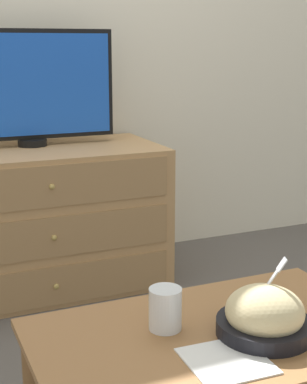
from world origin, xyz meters
TOP-DOWN VIEW (x-y plane):
  - ground_plane at (0.00, 0.00)m, footprint 12.00×12.00m
  - wall_back at (0.00, 0.03)m, footprint 12.00×0.05m
  - dresser at (-0.04, -0.32)m, footprint 1.13×0.59m
  - tv at (-0.03, -0.22)m, footprint 0.78×0.13m
  - coffee_table at (0.07, -1.79)m, footprint 0.89×0.53m
  - takeout_bowl at (0.17, -1.85)m, footprint 0.23×0.23m
  - drink_cup at (-0.03, -1.72)m, footprint 0.08×0.08m
  - napkin at (0.03, -1.92)m, footprint 0.19×0.19m

SIDE VIEW (x-z plane):
  - ground_plane at x=0.00m, z-range 0.00..0.00m
  - dresser at x=-0.04m, z-range 0.00..0.66m
  - coffee_table at x=0.07m, z-range 0.15..0.59m
  - napkin at x=0.03m, z-range 0.44..0.44m
  - drink_cup at x=-0.03m, z-range 0.43..0.54m
  - takeout_bowl at x=0.17m, z-range 0.40..0.58m
  - tv at x=-0.03m, z-range 0.67..1.20m
  - wall_back at x=0.00m, z-range 0.00..2.60m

